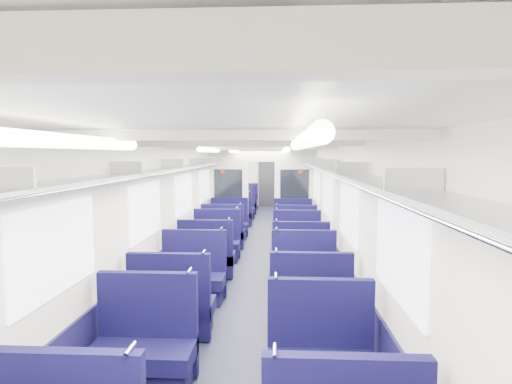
{
  "coord_description": "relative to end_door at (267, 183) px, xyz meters",
  "views": [
    {
      "loc": [
        0.43,
        -8.44,
        2.2
      ],
      "look_at": [
        -0.17,
        2.96,
        1.15
      ],
      "focal_mm": 28.93,
      "sensor_mm": 36.0,
      "label": 1
    }
  ],
  "objects": [
    {
      "name": "floor",
      "position": [
        0.0,
        -8.94,
        -1.0
      ],
      "size": [
        2.8,
        18.0,
        0.01
      ],
      "primitive_type": "cube",
      "color": "black",
      "rests_on": "ground"
    },
    {
      "name": "ceiling",
      "position": [
        0.0,
        -8.94,
        1.35
      ],
      "size": [
        2.8,
        18.0,
        0.01
      ],
      "primitive_type": "cube",
      "color": "white",
      "rests_on": "wall_left"
    },
    {
      "name": "wall_left",
      "position": [
        -1.4,
        -8.94,
        0.18
      ],
      "size": [
        0.02,
        18.0,
        2.35
      ],
      "primitive_type": "cube",
      "color": "beige",
      "rests_on": "floor"
    },
    {
      "name": "dado_left",
      "position": [
        -1.39,
        -8.94,
        -0.65
      ],
      "size": [
        0.03,
        17.9,
        0.7
      ],
      "primitive_type": "cube",
      "color": "black",
      "rests_on": "floor"
    },
    {
      "name": "wall_right",
      "position": [
        1.4,
        -8.94,
        0.18
      ],
      "size": [
        0.02,
        18.0,
        2.35
      ],
      "primitive_type": "cube",
      "color": "beige",
      "rests_on": "floor"
    },
    {
      "name": "dado_right",
      "position": [
        1.39,
        -8.94,
        -0.65
      ],
      "size": [
        0.03,
        17.9,
        0.7
      ],
      "primitive_type": "cube",
      "color": "black",
      "rests_on": "floor"
    },
    {
      "name": "wall_far",
      "position": [
        0.0,
        0.06,
        0.18
      ],
      "size": [
        2.8,
        0.02,
        2.35
      ],
      "primitive_type": "cube",
      "color": "beige",
      "rests_on": "floor"
    },
    {
      "name": "luggage_rack_left",
      "position": [
        -1.21,
        -8.94,
        0.97
      ],
      "size": [
        0.36,
        17.4,
        0.18
      ],
      "color": "#B2B5BA",
      "rests_on": "wall_left"
    },
    {
      "name": "luggage_rack_right",
      "position": [
        1.21,
        -8.94,
        0.97
      ],
      "size": [
        0.36,
        17.4,
        0.18
      ],
      "color": "#B2B5BA",
      "rests_on": "wall_right"
    },
    {
      "name": "windows",
      "position": [
        0.0,
        -9.4,
        0.42
      ],
      "size": [
        2.78,
        15.6,
        0.75
      ],
      "color": "white",
      "rests_on": "wall_left"
    },
    {
      "name": "ceiling_fittings",
      "position": [
        0.0,
        -9.2,
        1.29
      ],
      "size": [
        2.7,
        16.06,
        0.11
      ],
      "color": "silver",
      "rests_on": "ceiling"
    },
    {
      "name": "end_door",
      "position": [
        0.0,
        0.0,
        0.0
      ],
      "size": [
        0.75,
        0.06,
        2.0
      ],
      "primitive_type": "cube",
      "color": "black",
      "rests_on": "floor"
    },
    {
      "name": "bulkhead",
      "position": [
        -0.0,
        -6.51,
        0.23
      ],
      "size": [
        2.8,
        0.1,
        2.35
      ],
      "color": "silver",
      "rests_on": "floor"
    },
    {
      "name": "seat_6",
      "position": [
        -0.83,
        -13.67,
        -0.66
      ],
      "size": [
        0.97,
        0.54,
        1.09
      ],
      "color": "#0D0B36",
      "rests_on": "floor"
    },
    {
      "name": "seat_7",
      "position": [
        0.83,
        -13.8,
        -0.66
      ],
      "size": [
        0.97,
        0.54,
        1.09
      ],
      "color": "#0D0B36",
      "rests_on": "floor"
    },
    {
      "name": "seat_8",
      "position": [
        -0.83,
        -12.63,
        -0.66
      ],
      "size": [
        0.97,
        0.54,
        1.09
      ],
      "color": "#0D0B36",
      "rests_on": "floor"
    },
    {
      "name": "seat_9",
      "position": [
        0.83,
        -12.5,
        -0.66
      ],
      "size": [
        0.97,
        0.54,
        1.09
      ],
      "color": "#0D0B36",
      "rests_on": "floor"
    },
    {
      "name": "seat_10",
      "position": [
        -0.83,
        -11.42,
        -0.66
      ],
      "size": [
        0.97,
        0.54,
        1.09
      ],
      "color": "#0D0B36",
      "rests_on": "floor"
    },
    {
      "name": "seat_11",
      "position": [
        0.83,
        -11.36,
        -0.66
      ],
      "size": [
        0.97,
        0.54,
        1.09
      ],
      "color": "#0D0B36",
      "rests_on": "floor"
    },
    {
      "name": "seat_12",
      "position": [
        -0.83,
        -10.21,
        -0.66
      ],
      "size": [
        0.97,
        0.54,
        1.09
      ],
      "color": "#0D0B36",
      "rests_on": "floor"
    },
    {
      "name": "seat_13",
      "position": [
        0.83,
        -10.3,
        -0.66
      ],
      "size": [
        0.97,
        0.54,
        1.09
      ],
      "color": "#0D0B36",
      "rests_on": "floor"
    },
    {
      "name": "seat_14",
      "position": [
        -0.83,
        -9.05,
        -0.66
      ],
      "size": [
        0.97,
        0.54,
        1.09
      ],
      "color": "#0D0B36",
      "rests_on": "floor"
    },
    {
      "name": "seat_15",
      "position": [
        0.83,
        -9.13,
        -0.66
      ],
      "size": [
        0.97,
        0.54,
        1.09
      ],
      "color": "#0D0B36",
      "rests_on": "floor"
    },
    {
      "name": "seat_16",
      "position": [
        -0.83,
        -7.96,
        -0.66
      ],
      "size": [
        0.97,
        0.54,
        1.09
      ],
      "color": "#0D0B36",
      "rests_on": "floor"
    },
    {
      "name": "seat_17",
      "position": [
        0.83,
        -8.03,
        -0.66
      ],
      "size": [
        0.97,
        0.54,
        1.09
      ],
      "color": "#0D0B36",
      "rests_on": "floor"
    },
    {
      "name": "seat_18",
      "position": [
        -0.83,
        -6.81,
        -0.66
      ],
      "size": [
        0.97,
        0.54,
        1.09
      ],
      "color": "#0D0B36",
      "rests_on": "floor"
    },
    {
      "name": "seat_19",
      "position": [
        0.83,
        -6.93,
        -0.66
      ],
      "size": [
        0.97,
        0.54,
        1.09
      ],
      "color": "#0D0B36",
      "rests_on": "floor"
    },
    {
      "name": "seat_20",
      "position": [
        -0.83,
        -4.87,
        -0.66
      ],
      "size": [
        0.97,
        0.54,
        1.09
      ],
      "color": "#0D0B36",
      "rests_on": "floor"
    },
    {
      "name": "seat_21",
      "position": [
        0.83,
        -4.91,
        -0.66
      ],
      "size": [
        0.97,
        0.54,
        1.09
      ],
      "color": "#0D0B36",
      "rests_on": "floor"
    },
    {
      "name": "seat_22",
      "position": [
        -0.83,
        -3.75,
        -0.66
      ],
      "size": [
        0.97,
        0.54,
        1.09
      ],
      "color": "#0D0B36",
      "rests_on": "floor"
    },
    {
      "name": "seat_23",
      "position": [
        0.83,
        -3.59,
        -0.66
      ],
      "size": [
        0.97,
        0.54,
        1.09
      ],
      "color": "#0D0B36",
      "rests_on": "floor"
    },
    {
      "name": "seat_24",
      "position": [
        -0.83,
        -2.4,
        -0.66
      ],
      "size": [
        0.97,
        0.54,
        1.09
      ],
      "color": "#0D0B36",
      "rests_on": "floor"
    },
    {
      "name": "seat_25",
      "position": [
        0.83,
        -2.45,
        -0.66
      ],
      "size": [
        0.97,
        0.54,
        1.09
      ],
      "color": "#0D0B36",
      "rests_on": "floor"
    },
    {
      "name": "seat_26",
      "position": [
        -0.83,
        -1.42,
        -0.66
      ],
      "size": [
        0.97,
        0.54,
        1.09
      ],
      "color": "#0D0B36",
      "rests_on": "floor"
    },
    {
      "name": "seat_27",
      "position": [
        0.83,
        -1.43,
        -0.66
      ],
      "size": [
        0.97,
        0.54,
        1.09
      ],
      "color": "#0D0B36",
      "rests_on": "floor"
    }
  ]
}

